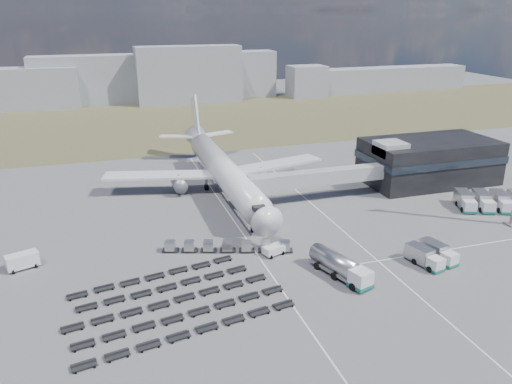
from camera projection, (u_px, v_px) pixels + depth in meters
name	position (u px, v px, depth m)	size (l,w,h in m)	color
ground	(269.00, 253.00, 83.47)	(420.00, 420.00, 0.00)	#565659
grass_strip	(171.00, 122.00, 181.96)	(420.00, 90.00, 0.01)	brown
lane_markings	(315.00, 238.00, 88.93)	(47.12, 110.00, 0.01)	silver
terminal	(428.00, 160.00, 116.71)	(30.40, 16.40, 11.00)	black
jet_bridge	(309.00, 179.00, 104.55)	(30.30, 3.80, 7.05)	#939399
airliner	(222.00, 168.00, 110.64)	(51.59, 64.53, 17.62)	silver
skyline	(142.00, 83.00, 214.81)	(313.71, 26.57, 24.07)	gray
fuel_tanker	(340.00, 266.00, 75.46)	(6.12, 11.55, 3.63)	silver
pushback_tug	(274.00, 250.00, 82.69)	(3.56, 2.00, 1.57)	silver
utility_van	(22.00, 261.00, 78.14)	(4.77, 2.16, 2.51)	silver
catering_truck	(241.00, 187.00, 110.44)	(3.82, 6.23, 2.67)	silver
service_trucks_near	(431.00, 255.00, 79.83)	(6.82, 7.63, 2.64)	silver
service_trucks_far	(492.00, 201.00, 101.64)	(15.15, 11.68, 2.98)	silver
uld_row	(227.00, 246.00, 83.63)	(21.34, 8.25, 1.70)	black
baggage_dollies	(173.00, 302.00, 68.91)	(31.44, 22.15, 0.68)	black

